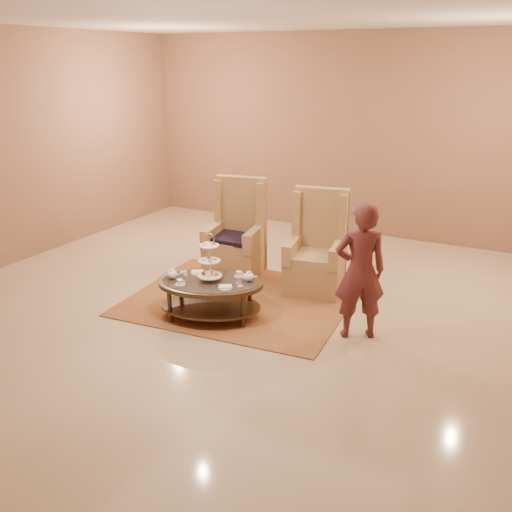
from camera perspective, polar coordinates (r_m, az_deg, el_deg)
The scene contains 9 objects.
ground at distance 7.32m, azimuth -1.48°, elevation -5.31°, with size 8.00×8.00×0.00m, color #C2B090.
ceiling at distance 7.32m, azimuth -1.48°, elevation -5.31°, with size 8.00×8.00×0.02m, color beige.
wall_back at distance 10.42m, azimuth 9.47°, elevation 11.80°, with size 8.00×0.04×3.50m, color #8C634C.
wall_left at distance 9.39m, azimuth -23.73°, elevation 9.72°, with size 0.04×8.00×3.50m, color #8C634C.
rug at distance 7.58m, azimuth -1.59°, elevation -4.35°, with size 2.97×2.54×0.01m.
tea_table at distance 6.96m, azimuth -4.60°, elevation -3.14°, with size 1.51×1.26×1.09m.
armchair_left at distance 8.40m, azimuth -1.93°, elevation 1.42°, with size 0.88×0.90×1.41m.
armchair_right at distance 7.84m, azimuth 6.08°, elevation -0.08°, with size 0.87×0.89×1.38m.
person at distance 6.43m, azimuth 10.37°, elevation -1.52°, with size 0.69×0.62×1.58m.
Camera 1 is at (3.27, -5.81, 3.02)m, focal length 40.00 mm.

